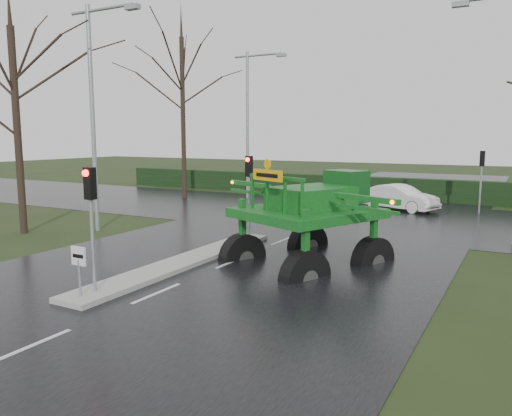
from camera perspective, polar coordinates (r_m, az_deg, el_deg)
The scene contains 15 objects.
ground at distance 14.27m, azimuth -11.28°, elevation -9.62°, with size 140.00×140.00×0.00m, color black.
road_main at distance 22.60m, azimuth 5.22°, elevation -2.85°, with size 14.00×80.00×0.02m, color black.
road_cross at distance 28.12m, azimuth 10.11°, elevation -0.75°, with size 80.00×12.00×0.02m, color black.
median_island at distance 17.28m, azimuth -8.20°, elevation -6.09°, with size 1.20×10.00×0.16m, color gray.
hedge_row at distance 35.65m, azimuth 14.27°, elevation 2.21°, with size 44.00×0.90×1.50m, color black.
keep_left_sign at distance 13.83m, azimuth -19.59°, elevation -5.96°, with size 0.50×0.07×1.35m.
traffic_signal_near at distance 13.88m, azimuth -18.38°, elevation 0.58°, with size 0.26×0.33×3.52m.
traffic_signal_mid at distance 20.59m, azimuth -0.81°, elevation 3.37°, with size 0.26×0.33×3.52m.
traffic_signal_far at distance 30.50m, azimuth 24.40°, elevation 4.22°, with size 0.26×0.33×3.52m.
street_light_left_near at distance 23.65m, azimuth -17.74°, elevation 11.86°, with size 3.85×0.30×10.00m.
street_light_left_far at distance 34.83m, azimuth -0.55°, elevation 10.96°, with size 3.85×0.30×10.00m.
tree_left_near at distance 24.51m, azimuth -25.81°, elevation 10.96°, with size 6.30×6.30×10.85m.
tree_left_far at distance 35.58m, azimuth -8.39°, elevation 12.68°, with size 7.70×7.70×13.26m.
crop_sprayer at distance 17.61m, azimuth -1.03°, elevation 1.03°, with size 7.46×6.07×4.50m.
white_sedan at distance 30.52m, azimuth 16.05°, elevation -0.26°, with size 1.57×4.50×1.48m, color white.
Camera 1 is at (8.81, -10.35, 4.34)m, focal length 35.00 mm.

